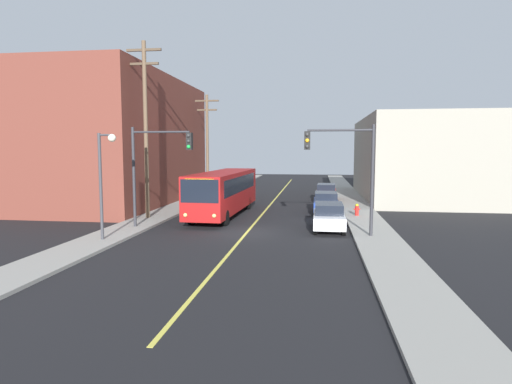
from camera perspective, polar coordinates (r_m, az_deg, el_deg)
The scene contains 16 objects.
ground_plane at distance 25.42m, azimuth -1.16°, elevation -5.30°, with size 120.00×120.00×0.00m, color black.
sidewalk_left at distance 36.72m, azimuth -9.89°, elevation -1.89°, with size 2.50×90.00×0.15m, color gray.
sidewalk_right at distance 35.12m, azimuth 13.27°, elevation -2.29°, with size 2.50×90.00×0.15m, color gray.
lane_stripe_center at distance 40.13m, azimuth 2.24°, elevation -1.28°, with size 0.16×60.00×0.01m, color #D8CC4C.
building_left_brick at distance 41.04m, azimuth -17.32°, elevation 6.42°, with size 10.00×20.92×11.15m.
building_right_warehouse at distance 45.68m, azimuth 21.35°, elevation 4.14°, with size 12.00×19.54×7.89m.
city_bus at distance 31.65m, azimuth -4.23°, elevation 0.17°, with size 2.95×12.22×3.20m.
parked_car_white at distance 26.24m, azimuth 9.57°, elevation -3.17°, with size 1.82×4.40×1.62m.
parked_car_blue at distance 32.98m, azimuth 9.19°, elevation -1.37°, with size 1.82×4.40×1.62m.
parked_car_red at distance 40.93m, azimuth 9.24°, elevation -0.03°, with size 1.97×4.47×1.62m.
utility_pole_near at distance 30.51m, azimuth -14.35°, elevation 8.83°, with size 2.40×0.28×11.87m.
utility_pole_mid at distance 44.05m, azimuth -6.44°, elevation 6.74°, with size 2.40×0.28×10.11m.
traffic_signal_left_corner at distance 26.48m, azimuth -12.82°, elevation 4.38°, with size 3.75×0.48×6.00m.
traffic_signal_right_corner at distance 23.84m, azimuth 11.47°, elevation 4.28°, with size 3.75×0.48×6.00m.
street_lamp_left at distance 23.53m, azimuth -19.37°, elevation 2.69°, with size 0.98×0.40×5.50m.
fire_hydrant at distance 31.50m, azimuth 13.16°, elevation -2.25°, with size 0.44×0.26×0.84m.
Camera 1 is at (3.97, -24.64, 4.81)m, focal length 30.35 mm.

